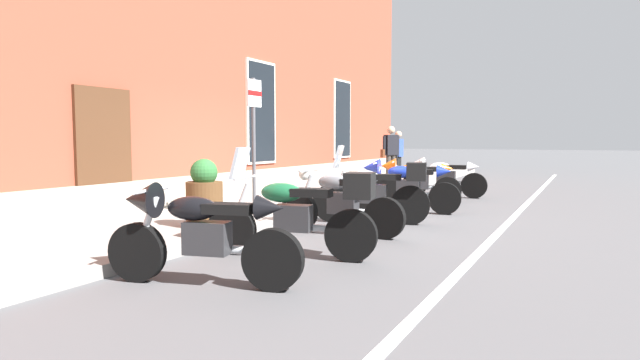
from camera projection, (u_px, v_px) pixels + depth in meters
The scene contains 15 objects.
ground_plane at pixel (317, 218), 9.50m from camera, with size 140.00×140.00×0.00m, color #4C4C4F.
sidewalk at pixel (254, 209), 10.14m from camera, with size 29.45×2.83×0.15m, color gray.
lane_stripe at pixel (499, 232), 8.02m from camera, with size 29.45×0.12×0.01m, color silver.
brick_pub_facade at pixel (107, 32), 11.68m from camera, with size 23.45×5.22×7.77m.
motorcycle_black_sport at pixel (195, 230), 5.05m from camera, with size 0.76×2.01×1.02m.
motorcycle_green_touring at pixel (299, 213), 6.21m from camera, with size 0.82×2.13×1.34m.
motorcycle_grey_naked at pixel (339, 203), 7.75m from camera, with size 0.62×2.03×0.99m.
motorcycle_silver_touring at pixel (376, 191), 8.82m from camera, with size 0.83×1.99×1.34m.
motorcycle_blue_sport at pixel (401, 184), 10.15m from camera, with size 0.62×2.12×1.05m.
motorcycle_orange_sport at pixel (413, 179), 11.65m from camera, with size 0.73×1.95×1.02m.
motorcycle_white_sport at pixel (441, 175), 12.89m from camera, with size 0.62×2.09×1.00m.
pedestrian_dark_jacket at pixel (391, 151), 15.16m from camera, with size 0.61×0.41×1.69m.
pedestrian_blue_top at pixel (398, 154), 15.79m from camera, with size 0.66×0.21×1.55m.
parking_sign at pixel (254, 127), 8.48m from camera, with size 0.36×0.07×2.30m.
barrel_planter at pixel (204, 197), 7.61m from camera, with size 0.57×0.57×1.01m.
Camera 1 is at (-8.32, -4.41, 1.44)m, focal length 28.96 mm.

